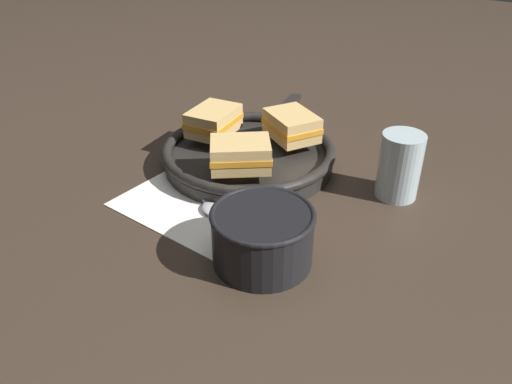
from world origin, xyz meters
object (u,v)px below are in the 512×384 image
object	(u,v)px
spoon	(207,203)
drinking_glass	(400,166)
sandwich_near_left	(292,125)
sandwich_near_right	(214,121)
skillet	(249,154)
soup_bowl	(263,234)
sandwich_far_left	(240,154)

from	to	relation	value
spoon	drinking_glass	xyz separation A→B (m)	(0.23, 0.21, 0.05)
spoon	sandwich_near_left	distance (m)	0.23
sandwich_near_right	drinking_glass	distance (m)	0.35
sandwich_near_left	drinking_glass	world-z (taller)	drinking_glass
spoon	skillet	distance (m)	0.16
drinking_glass	soup_bowl	bearing A→B (deg)	-108.08
soup_bowl	sandwich_near_right	size ratio (longest dim) A/B	1.29
sandwich_far_left	drinking_glass	distance (m)	0.26
soup_bowl	sandwich_far_left	bearing A→B (deg)	134.85
sandwich_near_right	sandwich_near_left	bearing A→B (deg)	26.30
sandwich_near_right	sandwich_far_left	size ratio (longest dim) A/B	0.88
sandwich_far_left	sandwich_near_left	bearing A→B (deg)	86.30
sandwich_far_left	sandwich_near_right	bearing A→B (deg)	146.30
soup_bowl	spoon	xyz separation A→B (m)	(-0.15, 0.06, -0.04)
drinking_glass	spoon	bearing A→B (deg)	-138.45
sandwich_near_left	sandwich_near_right	distance (m)	0.15
spoon	sandwich_near_right	bearing A→B (deg)	153.93
spoon	sandwich_near_right	xyz separation A→B (m)	(-0.11, 0.16, 0.06)
soup_bowl	sandwich_far_left	world-z (taller)	sandwich_far_left
sandwich_near_right	sandwich_far_left	bearing A→B (deg)	-33.70
soup_bowl	sandwich_near_right	xyz separation A→B (m)	(-0.26, 0.22, 0.02)
spoon	sandwich_far_left	bearing A→B (deg)	111.22
soup_bowl	sandwich_near_left	xyz separation A→B (m)	(-0.13, 0.28, 0.02)
skillet	drinking_glass	bearing A→B (deg)	11.15
skillet	sandwich_near_right	world-z (taller)	sandwich_near_right
skillet	sandwich_near_left	size ratio (longest dim) A/B	3.59
spoon	sandwich_near_right	size ratio (longest dim) A/B	1.24
skillet	sandwich_near_right	xyz separation A→B (m)	(-0.08, 0.00, 0.04)
soup_bowl	drinking_glass	bearing A→B (deg)	71.92
sandwich_far_left	drinking_glass	xyz separation A→B (m)	(0.22, 0.13, -0.01)
spoon	skillet	world-z (taller)	skillet
sandwich_near_right	spoon	bearing A→B (deg)	-55.01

